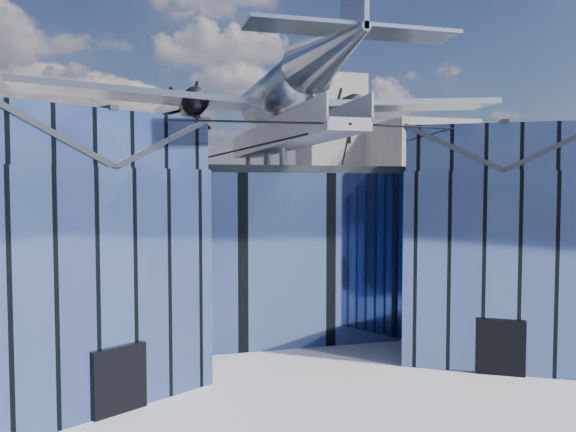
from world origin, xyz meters
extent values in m
plane|color=#929396|center=(0.00, 0.00, 0.00)|extent=(120.00, 120.00, 0.00)
cube|color=#4A5E97|center=(0.00, 9.00, 4.75)|extent=(28.00, 14.00, 9.50)
cube|color=#24262C|center=(0.00, 9.00, 9.70)|extent=(28.00, 14.00, 0.40)
cube|color=#4A5E97|center=(-10.50, -1.00, 4.75)|extent=(11.79, 11.43, 9.50)
cube|color=#4A5E97|center=(-10.50, -1.00, 10.60)|extent=(11.56, 11.20, 2.20)
cube|color=#24262C|center=(-12.45, -2.12, 10.60)|extent=(7.98, 9.23, 2.40)
cube|color=#24262C|center=(-8.55, 0.12, 10.60)|extent=(7.98, 9.23, 2.40)
cube|color=#24262C|center=(-10.50, -1.00, 11.75)|extent=(4.30, 7.10, 0.18)
cube|color=black|center=(-8.48, -4.51, 1.30)|extent=(2.03, 1.32, 2.60)
cube|color=black|center=(-6.60, 1.25, 4.75)|extent=(0.34, 0.34, 9.50)
cube|color=#4A5E97|center=(10.50, -1.00, 4.75)|extent=(11.79, 11.43, 9.50)
cube|color=#4A5E97|center=(10.50, -1.00, 10.60)|extent=(11.56, 11.20, 2.20)
cube|color=#24262C|center=(8.55, 0.12, 10.60)|extent=(7.98, 9.23, 2.40)
cube|color=#24262C|center=(12.45, -2.12, 10.60)|extent=(7.98, 9.23, 2.40)
cube|color=#24262C|center=(10.50, -1.00, 11.75)|extent=(4.30, 7.10, 0.18)
cube|color=black|center=(8.48, -4.51, 1.30)|extent=(2.03, 1.32, 2.60)
cube|color=black|center=(6.60, 1.25, 4.75)|extent=(0.34, 0.34, 9.50)
cube|color=#91959D|center=(0.00, 3.50, 11.10)|extent=(1.80, 21.00, 0.50)
cube|color=#91959D|center=(-0.90, 3.50, 11.75)|extent=(0.08, 21.00, 1.10)
cube|color=#91959D|center=(0.90, 3.50, 11.75)|extent=(0.08, 21.00, 1.10)
cylinder|color=#91959D|center=(0.00, 13.00, 10.43)|extent=(0.44, 0.44, 1.35)
cylinder|color=#91959D|center=(0.00, 7.00, 10.43)|extent=(0.44, 0.44, 1.35)
cylinder|color=#91959D|center=(0.00, 3.00, 10.43)|extent=(0.44, 0.44, 1.35)
cylinder|color=#91959D|center=(0.00, 4.00, 12.05)|extent=(0.70, 0.70, 1.40)
cylinder|color=black|center=(-5.25, -4.00, 11.40)|extent=(10.55, 6.08, 0.69)
cylinder|color=black|center=(5.25, -4.00, 11.40)|extent=(10.55, 6.08, 0.69)
cylinder|color=black|center=(-3.00, 1.50, 10.55)|extent=(6.09, 17.04, 1.19)
cylinder|color=black|center=(3.00, 1.50, 10.55)|extent=(6.09, 17.04, 1.19)
cylinder|color=#989DA4|center=(0.00, 4.00, 14.00)|extent=(2.50, 11.00, 2.50)
sphere|color=#989DA4|center=(0.00, 9.50, 14.00)|extent=(2.50, 2.50, 2.50)
cube|color=black|center=(0.00, 8.50, 14.69)|extent=(1.60, 1.40, 0.50)
cone|color=#989DA4|center=(0.00, -5.00, 14.30)|extent=(2.50, 7.00, 2.50)
cube|color=#989DA4|center=(0.00, -7.20, 14.50)|extent=(8.00, 1.80, 0.14)
cube|color=#989DA4|center=(-7.00, 5.00, 13.70)|extent=(14.00, 3.20, 1.08)
cylinder|color=black|center=(-4.60, 5.60, 13.45)|extent=(1.44, 3.20, 1.44)
cone|color=black|center=(-4.60, 7.40, 13.45)|extent=(0.70, 0.70, 0.70)
cube|color=black|center=(-4.60, 7.55, 13.45)|extent=(1.05, 0.06, 3.33)
cube|color=black|center=(-4.60, 7.55, 13.45)|extent=(2.53, 0.06, 2.53)
cube|color=black|center=(-4.60, 7.55, 13.45)|extent=(3.33, 0.06, 1.05)
cylinder|color=black|center=(-4.60, 5.00, 12.22)|extent=(0.24, 0.24, 1.75)
cube|color=#989DA4|center=(7.00, 5.00, 13.70)|extent=(14.00, 3.20, 1.08)
cylinder|color=black|center=(4.60, 5.60, 13.45)|extent=(1.44, 3.20, 1.44)
cone|color=black|center=(4.60, 7.40, 13.45)|extent=(0.70, 0.70, 0.70)
cube|color=black|center=(4.60, 7.55, 13.45)|extent=(1.05, 0.06, 3.33)
cube|color=black|center=(4.60, 7.55, 13.45)|extent=(2.53, 0.06, 2.53)
cube|color=black|center=(4.60, 7.55, 13.45)|extent=(3.33, 0.06, 1.05)
cylinder|color=black|center=(4.60, 5.00, 12.22)|extent=(0.24, 0.24, 1.75)
cube|color=gray|center=(32.00, 48.00, 9.00)|extent=(12.00, 14.00, 18.00)
cube|color=gray|center=(-20.00, 55.00, 7.00)|extent=(14.00, 10.00, 14.00)
cube|color=gray|center=(22.00, 58.00, 13.00)|extent=(9.00, 9.00, 26.00)
cylinder|color=#321F14|center=(19.78, 11.92, 1.25)|extent=(0.46, 0.46, 2.50)
sphere|color=#2B4C1A|center=(19.78, 11.92, 3.48)|extent=(4.31, 4.31, 3.27)
camera|label=1|loc=(-7.71, -26.75, 8.76)|focal=35.00mm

